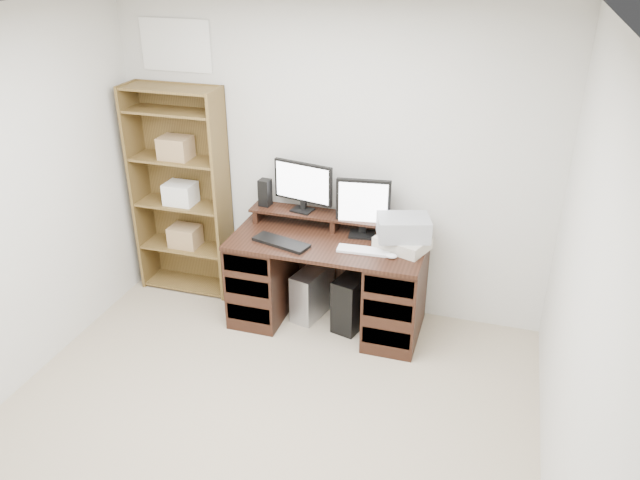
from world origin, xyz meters
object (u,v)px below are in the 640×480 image
at_px(tower_silver, 312,292).
at_px(monitor_small, 363,205).
at_px(tower_black, 355,299).
at_px(printer, 402,243).
at_px(bookshelf, 182,190).
at_px(monitor_wide, 303,184).
at_px(desk, 328,280).

bearing_deg(tower_silver, monitor_small, 27.78).
distance_m(monitor_small, tower_silver, 0.88).
bearing_deg(tower_black, printer, 10.75).
bearing_deg(tower_silver, bookshelf, -172.45).
relative_size(printer, tower_black, 0.75).
distance_m(printer, tower_black, 0.67).
relative_size(monitor_wide, monitor_small, 1.10).
bearing_deg(printer, tower_black, -164.28).
bearing_deg(desk, bookshelf, 171.04).
height_order(desk, bookshelf, bookshelf).
bearing_deg(bookshelf, tower_black, -5.86).
relative_size(monitor_small, printer, 1.24).
distance_m(desk, printer, 0.70).
relative_size(monitor_wide, tower_black, 1.02).
height_order(monitor_wide, tower_silver, monitor_wide).
bearing_deg(bookshelf, tower_silver, -6.53).
bearing_deg(monitor_wide, monitor_small, 5.64).
xyz_separation_m(monitor_wide, printer, (0.84, -0.20, -0.30)).
height_order(monitor_small, tower_silver, monitor_small).
distance_m(printer, tower_silver, 0.94).
bearing_deg(desk, monitor_small, 36.64).
xyz_separation_m(tower_silver, tower_black, (0.37, -0.02, 0.02)).
relative_size(monitor_wide, bookshelf, 0.28).
bearing_deg(monitor_wide, bookshelf, -167.82).
bearing_deg(monitor_small, tower_black, -103.75).
height_order(monitor_wide, printer, monitor_wide).
relative_size(monitor_wide, tower_silver, 1.21).
height_order(monitor_small, bookshelf, bookshelf).
relative_size(desk, monitor_wide, 3.00).
distance_m(monitor_wide, bookshelf, 1.09).
bearing_deg(desk, tower_black, 13.63).
distance_m(desk, monitor_small, 0.67).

